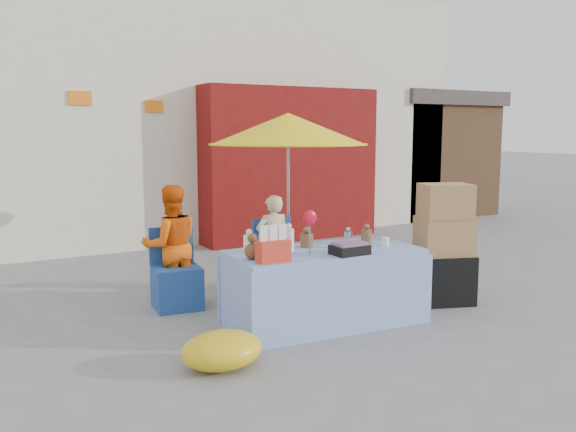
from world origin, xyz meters
TOP-DOWN VIEW (x-y plane):
  - ground at (0.00, 0.00)m, footprint 80.00×80.00m
  - backdrop at (0.52, 7.52)m, footprint 14.00×8.00m
  - market_table at (0.10, 0.01)m, footprint 1.98×1.04m
  - chair_left at (-0.97, 1.24)m, footprint 0.53×0.52m
  - chair_right at (0.28, 1.24)m, footprint 0.53×0.52m
  - vendor_orange at (-0.97, 1.38)m, footprint 0.69×0.57m
  - vendor_beige at (0.28, 1.38)m, footprint 0.44×0.32m
  - umbrella at (0.58, 1.53)m, footprint 1.90×1.90m
  - box_stack at (1.63, -0.04)m, footprint 0.72×0.66m
  - tarp_bundle at (-1.24, -0.54)m, footprint 0.82×0.74m

SIDE VIEW (x-z plane):
  - ground at x=0.00m, z-range 0.00..0.00m
  - tarp_bundle at x=-1.24m, z-range 0.00..0.30m
  - chair_left at x=-0.97m, z-range -0.17..0.68m
  - chair_right at x=0.28m, z-range -0.17..0.68m
  - market_table at x=0.10m, z-range -0.20..0.96m
  - vendor_beige at x=0.28m, z-range 0.00..1.14m
  - box_stack at x=1.63m, z-range -0.05..1.26m
  - vendor_orange at x=-0.97m, z-range 0.00..1.31m
  - umbrella at x=0.58m, z-range 0.85..2.94m
  - backdrop at x=0.52m, z-range -0.80..7.00m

